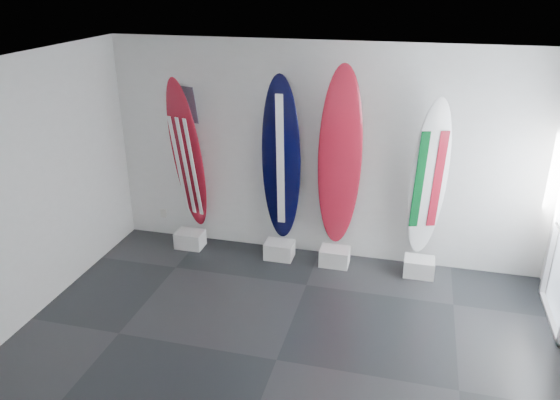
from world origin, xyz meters
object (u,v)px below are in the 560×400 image
(surfboard_italy, at_px, (428,180))
(surfboard_swiss, at_px, (340,160))
(surfboard_navy, at_px, (281,161))
(surfboard_usa, at_px, (187,156))

(surfboard_italy, bearing_deg, surfboard_swiss, 161.18)
(surfboard_navy, height_order, surfboard_italy, surfboard_navy)
(surfboard_swiss, xyz_separation_m, surfboard_italy, (1.15, 0.00, -0.18))
(surfboard_usa, bearing_deg, surfboard_swiss, 15.42)
(surfboard_italy, bearing_deg, surfboard_usa, 161.18)
(surfboard_navy, relative_size, surfboard_italy, 1.08)
(surfboard_usa, relative_size, surfboard_italy, 1.05)
(surfboard_usa, distance_m, surfboard_swiss, 2.17)
(surfboard_navy, xyz_separation_m, surfboard_swiss, (0.80, 0.00, 0.08))
(surfboard_swiss, height_order, surfboard_italy, surfboard_swiss)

